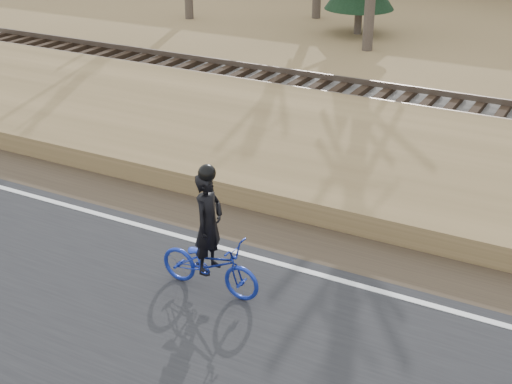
% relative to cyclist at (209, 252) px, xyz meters
% --- Properties ---
extents(ground, '(120.00, 120.00, 0.00)m').
position_rel_cyclist_xyz_m(ground, '(2.50, 0.97, -0.72)').
color(ground, olive).
rests_on(ground, ground).
extents(edge_line, '(120.00, 0.12, 0.01)m').
position_rel_cyclist_xyz_m(edge_line, '(2.50, 1.17, -0.65)').
color(edge_line, silver).
rests_on(edge_line, road).
extents(shoulder, '(120.00, 1.60, 0.04)m').
position_rel_cyclist_xyz_m(shoulder, '(2.50, 2.17, -0.70)').
color(shoulder, '#473A2B').
rests_on(shoulder, ground).
extents(embankment, '(120.00, 5.00, 0.44)m').
position_rel_cyclist_xyz_m(embankment, '(2.50, 5.17, -0.50)').
color(embankment, olive).
rests_on(embankment, ground).
extents(ballast, '(120.00, 3.00, 0.45)m').
position_rel_cyclist_xyz_m(ballast, '(2.50, 8.97, -0.49)').
color(ballast, slate).
rests_on(ballast, ground).
extents(railroad, '(120.00, 2.40, 0.29)m').
position_rel_cyclist_xyz_m(railroad, '(2.50, 8.97, -0.19)').
color(railroad, black).
rests_on(railroad, ballast).
extents(cyclist, '(1.69, 0.60, 2.08)m').
position_rel_cyclist_xyz_m(cyclist, '(0.00, 0.00, 0.00)').
color(cyclist, '#152896').
rests_on(cyclist, road).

